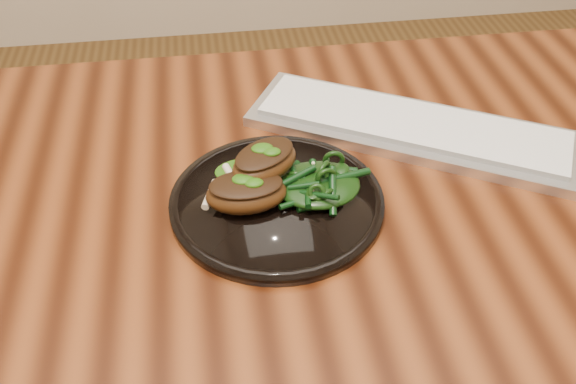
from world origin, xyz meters
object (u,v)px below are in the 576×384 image
(desk, at_px, (290,239))
(keyboard, at_px, (411,128))
(greens_heap, at_px, (318,180))
(plate, at_px, (277,202))
(lamb_chop_front, at_px, (246,192))

(desk, distance_m, keyboard, 0.24)
(desk, relative_size, greens_heap, 14.70)
(desk, relative_size, keyboard, 3.29)
(desk, bearing_deg, plate, -132.61)
(desk, bearing_deg, keyboard, 29.43)
(desk, height_order, keyboard, keyboard)
(greens_heap, bearing_deg, plate, -174.81)
(plate, bearing_deg, greens_heap, 5.19)
(plate, relative_size, keyboard, 0.56)
(desk, xyz_separation_m, keyboard, (0.20, 0.11, 0.09))
(lamb_chop_front, relative_size, keyboard, 0.22)
(plate, bearing_deg, keyboard, 31.50)
(plate, height_order, greens_heap, greens_heap)
(keyboard, bearing_deg, desk, -150.57)
(desk, height_order, lamb_chop_front, lamb_chop_front)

